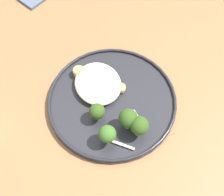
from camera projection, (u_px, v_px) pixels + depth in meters
ground at (110, 187)px, 1.30m from camera, size 6.00×6.00×0.00m
wooden_dining_table at (109, 125)px, 0.72m from camera, size 1.40×1.00×0.74m
dinner_plate at (112, 101)px, 0.66m from camera, size 0.29×0.29×0.02m
noodle_bed at (96, 84)px, 0.66m from camera, size 0.12×0.10×0.03m
seared_scallop_tilted_round at (79, 72)px, 0.68m from camera, size 0.03×0.03×0.02m
seared_scallop_center_golden at (82, 89)px, 0.66m from camera, size 0.02×0.02×0.01m
seared_scallop_left_edge at (88, 72)px, 0.68m from camera, size 0.03×0.03×0.01m
seared_scallop_front_small at (95, 88)px, 0.66m from camera, size 0.03×0.03×0.02m
seared_scallop_large_seared at (100, 77)px, 0.67m from camera, size 0.03×0.03×0.02m
seared_scallop_tiny_bay at (108, 81)px, 0.67m from camera, size 0.04×0.04×0.01m
seared_scallop_right_edge at (121, 88)px, 0.66m from camera, size 0.02×0.02×0.01m
broccoli_floret_small_sprig at (107, 134)px, 0.58m from camera, size 0.04×0.04×0.06m
broccoli_floret_tall_stalk at (97, 112)px, 0.61m from camera, size 0.03×0.03×0.05m
broccoli_floret_beside_noodles at (139, 126)px, 0.59m from camera, size 0.04×0.04×0.06m
broccoli_floret_near_rim at (128, 118)px, 0.59m from camera, size 0.04×0.04×0.06m
onion_sliver_long_sliver at (139, 119)px, 0.63m from camera, size 0.05×0.01×0.00m
onion_sliver_curled_piece at (123, 145)px, 0.60m from camera, size 0.04×0.04×0.00m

